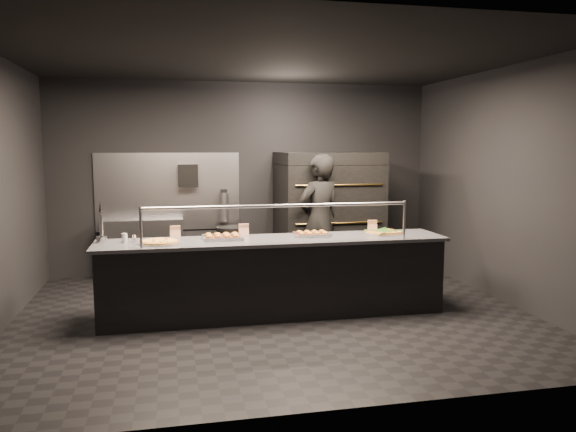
% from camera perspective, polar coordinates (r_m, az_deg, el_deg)
% --- Properties ---
extents(room, '(6.04, 6.00, 3.00)m').
position_cam_1_polar(room, '(6.57, -1.71, 2.71)').
color(room, black).
rests_on(room, ground).
extents(service_counter, '(4.10, 0.78, 1.37)m').
position_cam_1_polar(service_counter, '(6.68, -1.40, -6.17)').
color(service_counter, black).
rests_on(service_counter, ground).
extents(pizza_oven, '(1.50, 1.23, 1.91)m').
position_cam_1_polar(pizza_oven, '(8.70, 4.04, 0.26)').
color(pizza_oven, black).
rests_on(pizza_oven, ground).
extents(prep_shelf, '(1.20, 0.35, 0.90)m').
position_cam_1_polar(prep_shelf, '(8.86, -14.49, -3.21)').
color(prep_shelf, '#99999E').
rests_on(prep_shelf, ground).
extents(towel_dispenser, '(0.30, 0.20, 0.35)m').
position_cam_1_polar(towel_dispenser, '(8.80, -10.13, 4.06)').
color(towel_dispenser, black).
rests_on(towel_dispenser, room).
extents(fire_extinguisher, '(0.14, 0.14, 0.51)m').
position_cam_1_polar(fire_extinguisher, '(8.88, -6.52, 0.98)').
color(fire_extinguisher, '#B2B2B7').
rests_on(fire_extinguisher, room).
extents(beer_tap, '(0.12, 0.17, 0.47)m').
position_cam_1_polar(beer_tap, '(6.65, -18.42, -1.42)').
color(beer_tap, silver).
rests_on(beer_tap, service_counter).
extents(round_pizza, '(0.48, 0.48, 0.03)m').
position_cam_1_polar(round_pizza, '(6.44, -12.94, -2.58)').
color(round_pizza, silver).
rests_on(round_pizza, service_counter).
extents(slider_tray_a, '(0.49, 0.38, 0.07)m').
position_cam_1_polar(slider_tray_a, '(6.59, -6.69, -2.12)').
color(slider_tray_a, silver).
rests_on(slider_tray_a, service_counter).
extents(slider_tray_b, '(0.49, 0.43, 0.07)m').
position_cam_1_polar(slider_tray_b, '(6.78, 2.47, -1.84)').
color(slider_tray_b, silver).
rests_on(slider_tray_b, service_counter).
extents(square_pizza, '(0.46, 0.46, 0.05)m').
position_cam_1_polar(square_pizza, '(7.06, 9.71, -1.64)').
color(square_pizza, silver).
rests_on(square_pizza, service_counter).
extents(condiment_jar, '(0.16, 0.06, 0.10)m').
position_cam_1_polar(condiment_jar, '(6.59, -16.00, -2.16)').
color(condiment_jar, silver).
rests_on(condiment_jar, service_counter).
extents(tent_cards, '(2.58, 0.04, 0.15)m').
position_cam_1_polar(tent_cards, '(6.85, -2.21, -1.33)').
color(tent_cards, white).
rests_on(tent_cards, service_counter).
extents(trash_bin, '(0.47, 0.47, 0.78)m').
position_cam_1_polar(trash_bin, '(8.67, -5.75, -3.65)').
color(trash_bin, black).
rests_on(trash_bin, ground).
extents(worker, '(0.81, 0.67, 1.89)m').
position_cam_1_polar(worker, '(7.96, 3.20, -0.52)').
color(worker, black).
rests_on(worker, ground).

